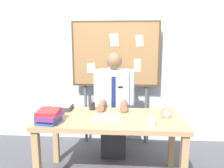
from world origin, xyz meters
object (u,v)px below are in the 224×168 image
Objects in this scene: desk at (111,125)px; open_notebook at (107,117)px; desk_clock at (166,113)px; pen_holder at (92,106)px; person at (114,109)px; paper_tray at (62,108)px; coffee_mug at (151,121)px; bulletin_board at (116,56)px; book_stack at (49,116)px.

open_notebook is at bearing -156.50° from desk.
pen_holder is at bearing 164.52° from desk_clock.
person reaches higher than desk.
open_notebook is at bearing -23.61° from paper_tray.
paper_tray is (-1.07, 0.47, -0.02)m from coffee_mug.
person is 0.80m from bulletin_board.
coffee_mug is at bearing -127.01° from desk_clock.
person is at bearing 50.89° from book_stack.
book_stack is 0.62m from open_notebook.
pen_holder reaches higher than coffee_mug.
open_notebook is at bearing 156.30° from coffee_mug.
coffee_mug is (0.43, -1.18, -0.58)m from bulletin_board.
paper_tray is at bearing 90.18° from book_stack.
coffee_mug reaches higher than open_notebook.
book_stack is 0.46m from paper_tray.
desk is 0.69m from book_stack.
paper_tray is at bearing 156.35° from coffee_mug.
coffee_mug is at bearing -0.52° from book_stack.
person is at bearing 90.00° from desk.
bulletin_board reaches higher than desk_clock.
person reaches higher than coffee_mug.
paper_tray is (-0.64, 0.24, 0.12)m from desk.
book_stack reaches higher than paper_tray.
book_stack is at bearing -89.82° from paper_tray.
person reaches higher than paper_tray.
desk_clock is at bearing -56.23° from bulletin_board.
bulletin_board is 11.84× the size of pen_holder.
coffee_mug is at bearing -23.65° from paper_tray.
desk_clock is 1.28m from paper_tray.
bulletin_board is 1.26m from desk_clock.
open_notebook is at bearing -53.86° from pen_holder.
coffee_mug is (0.43, -0.79, 0.12)m from person.
pen_holder is (-0.26, 0.27, 0.14)m from desk.
book_stack is at bearing -160.94° from desk.
desk_clock is 1.22× the size of coffee_mug.
coffee_mug is 0.34× the size of paper_tray.
desk_clock is 0.91m from pen_holder.
coffee_mug reaches higher than paper_tray.
paper_tray is at bearing 159.50° from desk.
desk_clock is (0.62, -0.93, -0.58)m from bulletin_board.
pen_holder is (-0.88, 0.24, -0.00)m from desk_clock.
desk_clock is 0.42× the size of paper_tray.
book_stack is 2.83× the size of desk_clock.
bulletin_board reaches higher than paper_tray.
desk_clock is (0.62, 0.03, 0.14)m from desk.
coffee_mug is at bearing -61.46° from person.
desk_clock is at bearing -9.59° from paper_tray.
desk is 0.69m from paper_tray.
paper_tray is (-1.26, 0.21, -0.02)m from desk_clock.
bulletin_board is at bearing 89.98° from person.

